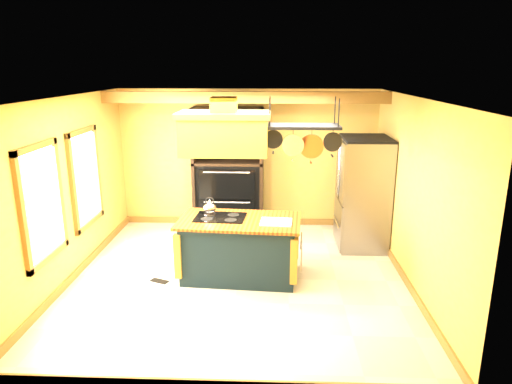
# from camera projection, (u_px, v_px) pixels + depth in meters

# --- Properties ---
(floor) EXTENTS (5.00, 5.00, 0.00)m
(floor) POSITION_uv_depth(u_px,v_px,m) (239.00, 278.00, 6.93)
(floor) COLOR beige
(floor) RESTS_ON ground
(ceiling) EXTENTS (5.00, 5.00, 0.00)m
(ceiling) POSITION_uv_depth(u_px,v_px,m) (237.00, 97.00, 6.21)
(ceiling) COLOR white
(ceiling) RESTS_ON wall_back
(wall_back) EXTENTS (5.00, 0.02, 2.70)m
(wall_back) POSITION_uv_depth(u_px,v_px,m) (248.00, 159.00, 8.98)
(wall_back) COLOR #C39347
(wall_back) RESTS_ON floor
(wall_front) EXTENTS (5.00, 0.02, 2.70)m
(wall_front) POSITION_uv_depth(u_px,v_px,m) (216.00, 266.00, 4.16)
(wall_front) COLOR #C39347
(wall_front) RESTS_ON floor
(wall_left) EXTENTS (0.02, 5.00, 2.70)m
(wall_left) POSITION_uv_depth(u_px,v_px,m) (68.00, 191.00, 6.67)
(wall_left) COLOR #C39347
(wall_left) RESTS_ON floor
(wall_right) EXTENTS (0.02, 5.00, 2.70)m
(wall_right) POSITION_uv_depth(u_px,v_px,m) (413.00, 195.00, 6.47)
(wall_right) COLOR #C39347
(wall_right) RESTS_ON floor
(ceiling_beam) EXTENTS (5.00, 0.15, 0.20)m
(ceiling_beam) POSITION_uv_depth(u_px,v_px,m) (245.00, 97.00, 7.88)
(ceiling_beam) COLOR olive
(ceiling_beam) RESTS_ON ceiling
(window_near) EXTENTS (0.06, 1.06, 1.56)m
(window_near) POSITION_uv_depth(u_px,v_px,m) (43.00, 204.00, 5.88)
(window_near) COLOR olive
(window_near) RESTS_ON wall_left
(window_far) EXTENTS (0.06, 1.06, 1.56)m
(window_far) POSITION_uv_depth(u_px,v_px,m) (86.00, 178.00, 7.23)
(window_far) COLOR olive
(window_far) RESTS_ON wall_left
(kitchen_island) EXTENTS (1.87, 1.12, 1.11)m
(kitchen_island) POSITION_uv_depth(u_px,v_px,m) (240.00, 248.00, 6.87)
(kitchen_island) COLOR black
(kitchen_island) RESTS_ON floor
(range_hood) EXTENTS (1.30, 0.73, 0.80)m
(range_hood) POSITION_uv_depth(u_px,v_px,m) (224.00, 131.00, 6.41)
(range_hood) COLOR #AB6D2A
(range_hood) RESTS_ON ceiling
(pot_rack) EXTENTS (1.09, 0.51, 0.87)m
(pot_rack) POSITION_uv_depth(u_px,v_px,m) (303.00, 133.00, 6.37)
(pot_rack) COLOR black
(pot_rack) RESTS_ON ceiling
(refrigerator) EXTENTS (0.83, 0.98, 1.91)m
(refrigerator) POSITION_uv_depth(u_px,v_px,m) (362.00, 195.00, 7.97)
(refrigerator) COLOR gray
(refrigerator) RESTS_ON floor
(hutch) EXTENTS (1.34, 0.61, 2.37)m
(hutch) POSITION_uv_depth(u_px,v_px,m) (229.00, 183.00, 8.86)
(hutch) COLOR black
(hutch) RESTS_ON floor
(floor_register) EXTENTS (0.30, 0.22, 0.01)m
(floor_register) POSITION_uv_depth(u_px,v_px,m) (159.00, 281.00, 6.83)
(floor_register) COLOR black
(floor_register) RESTS_ON floor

